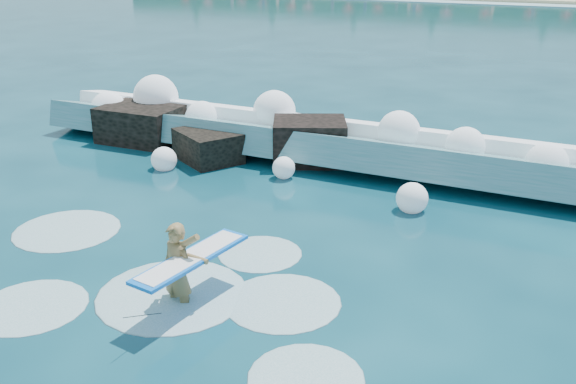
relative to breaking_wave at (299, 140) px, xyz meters
The scene contains 7 objects.
ground 7.73m from the breaking_wave, 83.51° to the right, with size 200.00×200.00×0.00m, color #083341.
wet_band 59.35m from the breaking_wave, 89.16° to the left, with size 140.00×5.00×0.08m, color silver.
breaking_wave is the anchor object (origin of this frame).
rock_cluster 2.71m from the breaking_wave, 164.40° to the right, with size 8.26×3.48×1.45m.
surfer_with_board 8.74m from the breaking_wave, 78.70° to the right, with size 1.10×2.96×1.80m.
wave_spray 1.16m from the breaking_wave, behind, with size 14.73×4.43×2.04m.
surf_foam 8.21m from the breaking_wave, 83.26° to the right, with size 8.96×5.41×0.14m.
Camera 1 is at (6.81, -8.97, 5.88)m, focal length 40.00 mm.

